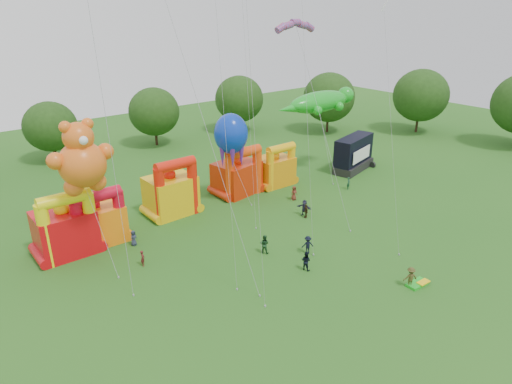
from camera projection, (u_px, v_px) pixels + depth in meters
ground at (406, 330)px, 33.39m from camera, size 160.00×160.00×0.00m
tree_ring at (400, 258)px, 30.76m from camera, size 120.76×122.83×12.07m
bouncy_castle_0 at (66, 229)px, 42.74m from camera, size 5.25×4.22×6.66m
bouncy_castle_1 at (96, 221)px, 44.89m from camera, size 5.27×4.26×5.98m
bouncy_castle_2 at (172, 192)px, 50.96m from camera, size 5.29×4.30×6.78m
bouncy_castle_3 at (238, 175)px, 56.63m from camera, size 5.86×5.00×6.28m
bouncy_castle_4 at (275, 169)px, 59.43m from camera, size 4.75×3.84×5.74m
stage_trailer at (354, 154)px, 64.77m from camera, size 7.94×4.58×4.89m
teddy_bear_kite at (85, 171)px, 38.96m from camera, size 5.69×6.33×13.41m
gecko_kite at (322, 118)px, 60.42m from camera, size 13.55×6.89×11.60m
octopus_kite at (233, 145)px, 52.33m from camera, size 3.90×4.50×10.83m
parafoil_kites at (222, 129)px, 36.99m from camera, size 24.71×12.11×30.07m
diamond_kites at (275, 73)px, 38.04m from camera, size 18.00×19.41×38.94m
folded_kite_bundle at (418, 283)px, 38.69m from camera, size 2.05×1.18×0.31m
spectator_0 at (134, 238)px, 44.81m from camera, size 0.91×0.77×1.59m
spectator_1 at (143, 258)px, 41.33m from camera, size 0.54×0.65×1.53m
spectator_2 at (264, 244)px, 43.40m from camera, size 1.08×1.15×1.88m
spectator_3 at (308, 245)px, 43.34m from camera, size 1.34×1.14×1.80m
spectator_4 at (306, 211)px, 50.65m from camera, size 0.71×1.01×1.59m
spectator_5 at (304, 208)px, 51.10m from camera, size 1.16×1.81×1.87m
spectator_6 at (294, 193)px, 55.17m from camera, size 0.93×0.68×1.76m
spectator_7 at (349, 183)px, 58.37m from camera, size 0.71×0.61×1.65m
spectator_8 at (306, 261)px, 40.63m from camera, size 0.91×1.04×1.81m
spectator_9 at (410, 277)px, 38.17m from camera, size 1.37×1.17×1.85m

